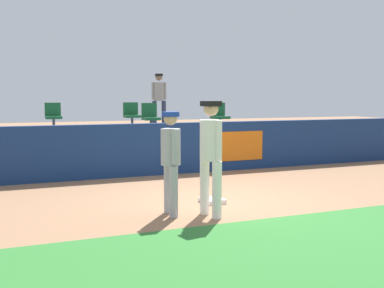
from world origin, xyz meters
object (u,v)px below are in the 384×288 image
object	(u,v)px
player_fielder_home	(211,150)
seat_front_right	(219,115)
first_base	(212,201)
seat_back_left	(53,115)
seat_back_center	(132,114)
seat_front_center	(150,116)
spectator_hooded	(159,96)
player_runner_visitor	(171,156)

from	to	relation	value
player_fielder_home	seat_front_right	size ratio (longest dim) A/B	2.24
first_base	player_fielder_home	world-z (taller)	player_fielder_home
first_base	seat_back_left	bearing A→B (deg)	108.60
first_base	seat_back_center	size ratio (longest dim) A/B	0.48
seat_back_center	seat_front_center	xyz separation A→B (m)	(0.08, -1.80, -0.00)
seat_back_left	seat_back_center	xyz separation A→B (m)	(2.39, 0.00, 0.00)
player_fielder_home	spectator_hooded	world-z (taller)	spectator_hooded
first_base	seat_front_right	xyz separation A→B (m)	(2.40, 4.78, 1.38)
player_runner_visitor	seat_front_right	distance (m)	6.33
player_runner_visitor	spectator_hooded	world-z (taller)	spectator_hooded
seat_back_center	seat_front_center	distance (m)	1.80
first_base	player_runner_visitor	xyz separation A→B (m)	(-1.00, -0.54, 0.95)
seat_front_center	player_fielder_home	bearing A→B (deg)	-96.87
player_fielder_home	player_runner_visitor	size ratio (longest dim) A/B	1.10
player_fielder_home	seat_front_right	world-z (taller)	player_fielder_home
seat_back_center	spectator_hooded	bearing A→B (deg)	28.87
first_base	seat_front_right	bearing A→B (deg)	63.29
seat_front_center	spectator_hooded	size ratio (longest dim) A/B	0.47
first_base	spectator_hooded	distance (m)	7.56
player_runner_visitor	seat_back_center	xyz separation A→B (m)	(1.18, 7.12, 0.43)
seat_front_right	spectator_hooded	bearing A→B (deg)	114.62
first_base	seat_back_left	xyz separation A→B (m)	(-2.21, 6.58, 1.38)
first_base	spectator_hooded	xyz separation A→B (m)	(1.29, 7.19, 1.95)
seat_back_left	seat_front_center	world-z (taller)	same
seat_front_right	seat_front_center	world-z (taller)	same
first_base	player_runner_visitor	distance (m)	1.48
seat_back_center	spectator_hooded	distance (m)	1.40
seat_back_center	seat_front_center	size ratio (longest dim) A/B	1.00
first_base	seat_back_center	xyz separation A→B (m)	(0.18, 6.58, 1.38)
player_runner_visitor	seat_front_right	size ratio (longest dim) A/B	2.04
spectator_hooded	first_base	bearing A→B (deg)	91.42
player_fielder_home	seat_front_right	xyz separation A→B (m)	(2.82, 5.62, 0.33)
first_base	seat_front_right	distance (m)	5.52
player_fielder_home	player_runner_visitor	distance (m)	0.66
seat_back_left	seat_front_right	world-z (taller)	same
seat_back_left	seat_back_center	world-z (taller)	same
spectator_hooded	player_runner_visitor	bearing A→B (deg)	85.10
seat_front_center	first_base	bearing A→B (deg)	-93.10
first_base	player_fielder_home	distance (m)	1.41
first_base	seat_back_left	distance (m)	7.07
first_base	seat_back_center	world-z (taller)	seat_back_center
seat_back_left	first_base	bearing A→B (deg)	-71.40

